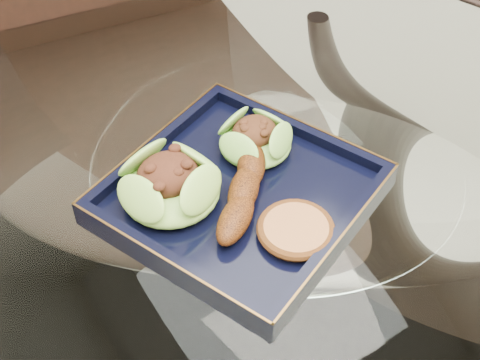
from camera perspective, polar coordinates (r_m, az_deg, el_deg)
dining_table at (r=0.93m, az=2.59°, el=-7.66°), size 1.13×1.13×0.77m
dining_chair at (r=1.15m, az=-9.05°, el=5.03°), size 0.53×0.53×1.09m
navy_plate at (r=0.78m, az=-0.00°, el=-1.53°), size 0.35×0.35×0.02m
lettuce_wrap_left at (r=0.76m, az=-5.98°, el=-0.53°), size 0.12×0.12×0.04m
lettuce_wrap_right at (r=0.82m, az=1.32°, el=3.40°), size 0.09×0.09×0.03m
roasted_plantain at (r=0.76m, az=0.33°, el=-0.85°), size 0.14×0.14×0.03m
crumb_patty at (r=0.73m, az=4.78°, el=-4.33°), size 0.09×0.09×0.01m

